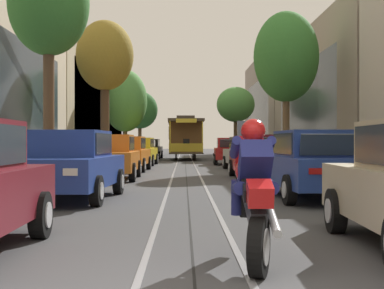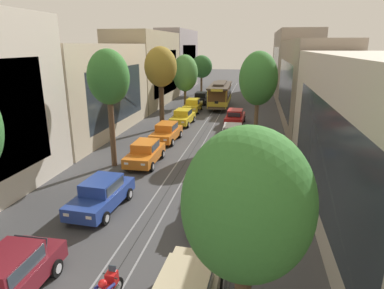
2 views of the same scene
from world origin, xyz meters
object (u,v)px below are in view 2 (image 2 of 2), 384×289
parked_car_maroon_near_left (7,278)px  street_tree_kerb_left_far (202,67)px  cable_car_trolley (220,94)px  parked_car_silver_fourth_right (232,134)px  street_tree_kerb_left_mid (161,68)px  parked_car_yellow_fifth_left (183,117)px  parked_car_black_far_left (201,98)px  street_tree_kerb_right_near (247,207)px  parked_car_orange_fourth_left (166,132)px  street_sign_post (229,259)px  parked_car_maroon_mid_right (223,155)px  parked_car_orange_mid_left (145,153)px  street_tree_kerb_left_second (108,79)px  parked_car_yellow_sixth_left (193,105)px  street_tree_kerb_right_second (258,79)px  street_tree_kerb_right_mid (255,70)px  parked_car_blue_second_right (212,203)px  parked_car_blue_second_left (101,194)px  parked_car_red_fifth_right (235,117)px  street_tree_kerb_left_fourth (185,73)px  pedestrian_on_left_pavement (263,152)px

parked_car_maroon_near_left → street_tree_kerb_left_far: street_tree_kerb_left_far is taller
parked_car_maroon_near_left → cable_car_trolley: 36.51m
parked_car_silver_fourth_right → street_tree_kerb_left_mid: 9.66m
parked_car_yellow_fifth_left → cable_car_trolley: (2.68, 10.97, 0.86)m
parked_car_black_far_left → street_tree_kerb_right_near: bearing=-79.1°
parked_car_orange_fourth_left → street_sign_post: size_ratio=1.56×
cable_car_trolley → parked_car_maroon_mid_right: bearing=-83.3°
parked_car_orange_mid_left → street_tree_kerb_left_second: street_tree_kerb_left_second is taller
parked_car_maroon_near_left → street_tree_kerb_right_near: (7.52, -0.77, 3.68)m
parked_car_yellow_sixth_left → cable_car_trolley: (2.92, 4.00, 0.86)m
parked_car_black_far_left → street_tree_kerb_right_second: size_ratio=0.58×
parked_car_black_far_left → street_sign_post: bearing=-79.3°
parked_car_orange_fourth_left → street_tree_kerb_left_far: 29.20m
parked_car_yellow_sixth_left → street_tree_kerb_right_mid: street_tree_kerb_right_mid is taller
parked_car_orange_mid_left → street_tree_kerb_right_second: size_ratio=0.58×
street_tree_kerb_right_mid → street_sign_post: (-0.22, -39.70, -2.78)m
parked_car_black_far_left → parked_car_blue_second_right: (5.80, -31.81, 0.00)m
parked_car_maroon_mid_right → street_tree_kerb_right_mid: street_tree_kerb_right_mid is taller
street_tree_kerb_left_mid → parked_car_black_far_left: bearing=84.4°
parked_car_yellow_fifth_left → street_tree_kerb_left_mid: (-1.67, -2.03, 5.10)m
parked_car_blue_second_right → street_tree_kerb_left_far: (-7.35, 41.39, 3.69)m
street_tree_kerb_left_second → street_sign_post: (8.83, -11.48, -4.18)m
street_tree_kerb_left_second → street_tree_kerb_left_far: street_tree_kerb_left_second is taller
parked_car_orange_fourth_left → parked_car_yellow_sixth_left: size_ratio=1.01×
parked_car_blue_second_left → parked_car_red_fifth_right: bearing=75.1°
parked_car_maroon_near_left → cable_car_trolley: bearing=85.4°
parked_car_maroon_near_left → parked_car_red_fifth_right: bearing=78.1°
parked_car_red_fifth_right → street_tree_kerb_right_mid: (1.70, 14.20, 3.73)m
parked_car_orange_fourth_left → street_tree_kerb_left_far: (-1.72, 28.91, 3.69)m
cable_car_trolley → street_sign_post: cable_car_trolley is taller
street_tree_kerb_left_fourth → street_tree_kerb_right_mid: street_tree_kerb_left_fourth is taller
cable_car_trolley → parked_car_black_far_left: bearing=145.9°
parked_car_yellow_sixth_left → street_tree_kerb_right_mid: bearing=48.8°
street_tree_kerb_left_mid → pedestrian_on_left_pavement: size_ratio=4.86×
street_tree_kerb_right_near → parked_car_silver_fourth_right: bearing=94.8°
parked_car_maroon_near_left → street_tree_kerb_right_second: size_ratio=0.58×
parked_car_yellow_fifth_left → parked_car_red_fifth_right: 5.46m
parked_car_yellow_fifth_left → parked_car_black_far_left: size_ratio=1.00×
parked_car_blue_second_right → parked_car_red_fifth_right: size_ratio=1.00×
parked_car_red_fifth_right → parked_car_maroon_mid_right: bearing=-90.0°
parked_car_yellow_sixth_left → pedestrian_on_left_pavement: size_ratio=2.68×
parked_car_yellow_sixth_left → street_tree_kerb_left_second: street_tree_kerb_left_second is taller
parked_car_blue_second_left → street_tree_kerb_left_far: bearing=92.4°
street_tree_kerb_right_near → street_sign_post: bearing=104.8°
street_tree_kerb_right_mid → cable_car_trolley: (-4.36, -4.33, -2.87)m
parked_car_orange_mid_left → parked_car_maroon_mid_right: same height
parked_car_blue_second_right → pedestrian_on_left_pavement: size_ratio=2.72×
street_tree_kerb_left_far → street_tree_kerb_right_near: 49.52m
street_tree_kerb_right_near → street_sign_post: (-0.47, 1.78, -2.73)m
street_sign_post → parked_car_black_far_left: bearing=100.7°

